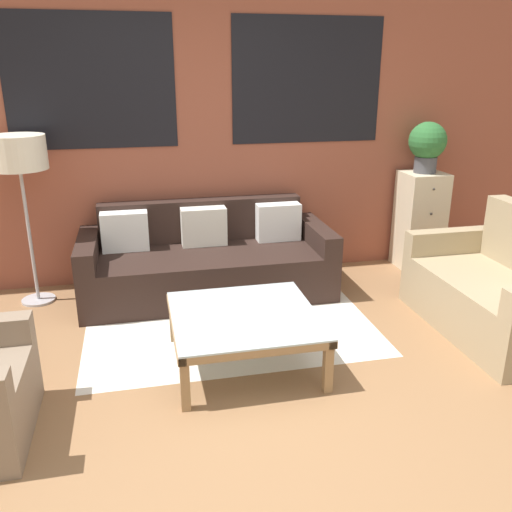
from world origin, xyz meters
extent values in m
plane|color=#8E6642|center=(0.00, 0.00, 0.00)|extent=(16.00, 16.00, 0.00)
cube|color=brown|center=(0.00, 2.44, 1.40)|extent=(8.40, 0.08, 2.80)
cube|color=black|center=(-0.95, 2.39, 1.80)|extent=(1.40, 0.01, 1.10)
cube|color=black|center=(0.95, 2.39, 1.80)|extent=(1.40, 0.01, 1.10)
cube|color=silver|center=(0.00, 1.22, 0.00)|extent=(2.20, 1.46, 0.00)
cube|color=black|center=(-0.08, 1.82, 0.20)|extent=(1.84, 0.72, 0.40)
cube|color=black|center=(-0.08, 2.26, 0.39)|extent=(1.84, 0.16, 0.78)
cube|color=black|center=(-1.08, 1.90, 0.29)|extent=(0.16, 0.88, 0.58)
cube|color=black|center=(0.92, 1.90, 0.29)|extent=(0.16, 0.88, 0.58)
cube|color=white|center=(-0.77, 2.10, 0.57)|extent=(0.40, 0.16, 0.34)
cube|color=silver|center=(-0.08, 2.10, 0.57)|extent=(0.40, 0.16, 0.34)
cube|color=white|center=(0.61, 2.10, 0.57)|extent=(0.40, 0.16, 0.34)
cube|color=tan|center=(1.86, 0.73, 0.21)|extent=(0.64, 1.14, 0.42)
cube|color=tan|center=(1.94, 1.37, 0.31)|extent=(0.80, 0.14, 0.62)
cube|color=silver|center=(0.00, 0.65, 0.37)|extent=(0.95, 0.95, 0.01)
cube|color=#99754C|center=(0.00, 0.20, 0.34)|extent=(0.95, 0.05, 0.05)
cube|color=#99754C|center=(0.00, 1.10, 0.34)|extent=(0.95, 0.05, 0.05)
cube|color=#99754C|center=(-0.46, 0.65, 0.34)|extent=(0.05, 0.95, 0.05)
cube|color=#99754C|center=(0.45, 0.65, 0.34)|extent=(0.05, 0.95, 0.05)
cube|color=#99754C|center=(-0.44, 0.21, 0.18)|extent=(0.06, 0.05, 0.36)
cube|color=#99754C|center=(0.43, 0.21, 0.18)|extent=(0.06, 0.05, 0.36)
cube|color=#99754C|center=(-0.44, 1.09, 0.18)|extent=(0.06, 0.06, 0.36)
cube|color=#99754C|center=(0.43, 1.09, 0.18)|extent=(0.06, 0.06, 0.36)
cylinder|color=#B2B2B7|center=(-1.54, 2.07, 0.01)|extent=(0.28, 0.28, 0.02)
cylinder|color=#B2B2B7|center=(-1.54, 2.07, 0.58)|extent=(0.03, 0.03, 1.12)
cylinder|color=beige|center=(-1.54, 2.07, 1.28)|extent=(0.44, 0.44, 0.27)
cube|color=beige|center=(2.08, 2.16, 0.48)|extent=(0.40, 0.39, 0.96)
sphere|color=#38332D|center=(2.08, 1.96, 0.84)|extent=(0.02, 0.02, 0.02)
sphere|color=#38332D|center=(2.08, 1.96, 0.60)|extent=(0.02, 0.02, 0.02)
sphere|color=#38332D|center=(2.08, 1.96, 0.36)|extent=(0.02, 0.02, 0.02)
sphere|color=#38332D|center=(2.08, 1.96, 0.12)|extent=(0.02, 0.02, 0.02)
cylinder|color=#47474C|center=(2.08, 2.16, 1.03)|extent=(0.21, 0.21, 0.15)
sphere|color=#2D6B33|center=(2.08, 2.16, 1.26)|extent=(0.35, 0.35, 0.35)
camera|label=1|loc=(-0.63, -2.54, 1.92)|focal=38.00mm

